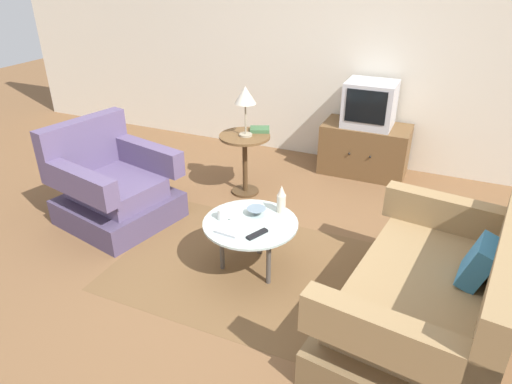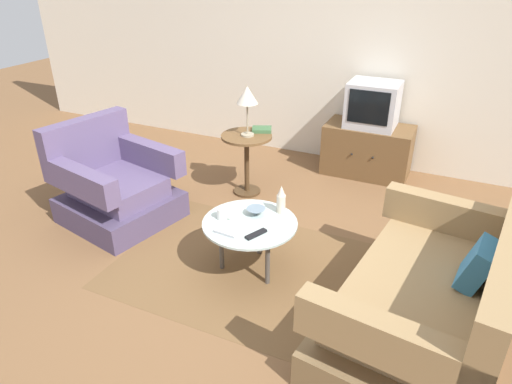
# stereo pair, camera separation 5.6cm
# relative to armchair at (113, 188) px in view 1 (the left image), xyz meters

# --- Properties ---
(ground_plane) EXTENTS (16.00, 16.00, 0.00)m
(ground_plane) POSITION_rel_armchair_xyz_m (1.44, -0.17, -0.31)
(ground_plane) COLOR brown
(back_wall) EXTENTS (9.00, 0.12, 2.70)m
(back_wall) POSITION_rel_armchair_xyz_m (1.44, 2.30, 1.04)
(back_wall) COLOR beige
(back_wall) RESTS_ON ground
(area_rug) EXTENTS (2.08, 1.50, 0.00)m
(area_rug) POSITION_rel_armchair_xyz_m (1.48, -0.21, -0.31)
(area_rug) COLOR brown
(area_rug) RESTS_ON ground
(armchair) EXTENTS (1.07, 1.05, 0.90)m
(armchair) POSITION_rel_armchair_xyz_m (0.00, 0.00, 0.00)
(armchair) COLOR #4B3E5C
(armchair) RESTS_ON ground
(couch) EXTENTS (1.15, 1.69, 0.90)m
(couch) POSITION_rel_armchair_xyz_m (2.81, -0.40, -0.01)
(couch) COLOR brown
(couch) RESTS_ON ground
(coffee_table) EXTENTS (0.72, 0.72, 0.43)m
(coffee_table) POSITION_rel_armchair_xyz_m (1.48, -0.21, 0.08)
(coffee_table) COLOR #B2C6C1
(coffee_table) RESTS_ON ground
(side_table) EXTENTS (0.51, 0.51, 0.63)m
(side_table) POSITION_rel_armchair_xyz_m (0.89, 0.96, 0.15)
(side_table) COLOR brown
(side_table) RESTS_ON ground
(tv_stand) EXTENTS (0.94, 0.52, 0.56)m
(tv_stand) POSITION_rel_armchair_xyz_m (1.90, 1.95, -0.03)
(tv_stand) COLOR brown
(tv_stand) RESTS_ON ground
(television) EXTENTS (0.52, 0.46, 0.48)m
(television) POSITION_rel_armchair_xyz_m (1.90, 1.96, 0.49)
(television) COLOR #B7B7BC
(television) RESTS_ON tv_stand
(table_lamp) EXTENTS (0.21, 0.21, 0.49)m
(table_lamp) POSITION_rel_armchair_xyz_m (0.90, 0.95, 0.71)
(table_lamp) COLOR #9E937A
(table_lamp) RESTS_ON side_table
(vase) EXTENTS (0.07, 0.07, 0.23)m
(vase) POSITION_rel_armchair_xyz_m (1.64, 0.03, 0.23)
(vase) COLOR beige
(vase) RESTS_ON coffee_table
(mug) EXTENTS (0.13, 0.08, 0.09)m
(mug) POSITION_rel_armchair_xyz_m (1.28, -0.25, 0.16)
(mug) COLOR white
(mug) RESTS_ON coffee_table
(bowl) EXTENTS (0.15, 0.15, 0.05)m
(bowl) POSITION_rel_armchair_xyz_m (1.48, -0.09, 0.15)
(bowl) COLOR slate
(bowl) RESTS_ON coffee_table
(tv_remote_dark) EXTENTS (0.11, 0.18, 0.02)m
(tv_remote_dark) POSITION_rel_armchair_xyz_m (1.60, -0.35, 0.13)
(tv_remote_dark) COLOR black
(tv_remote_dark) RESTS_ON coffee_table
(tv_remote_silver) EXTENTS (0.18, 0.06, 0.02)m
(tv_remote_silver) POSITION_rel_armchair_xyz_m (1.39, -0.43, 0.13)
(tv_remote_silver) COLOR #B2B2B7
(tv_remote_silver) RESTS_ON coffee_table
(book) EXTENTS (0.24, 0.22, 0.03)m
(book) POSITION_rel_armchair_xyz_m (0.98, 1.13, 0.34)
(book) COLOR #3D663D
(book) RESTS_ON side_table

